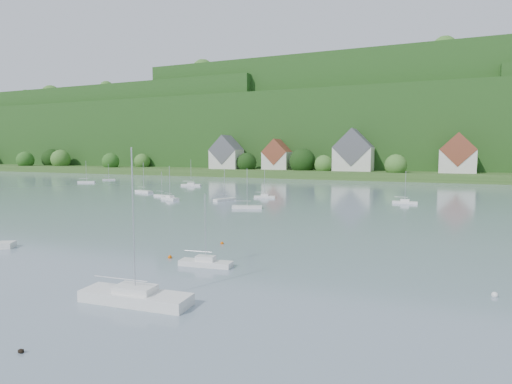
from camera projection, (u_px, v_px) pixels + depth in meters
far_shore_strip at (347, 173)px, 194.20m from camera, size 600.00×60.00×3.00m
forested_ridge at (370, 132)px, 254.86m from camera, size 620.00×181.22×69.89m
village_building_0 at (226, 155)px, 202.85m from camera, size 14.00×10.40×16.00m
village_building_1 at (277, 157)px, 195.06m from camera, size 12.00×9.36×14.00m
village_building_2 at (353, 154)px, 180.42m from camera, size 16.00×11.44×18.00m
village_building_3 at (457, 156)px, 163.16m from camera, size 13.00×10.40×15.50m
near_sailboat_3 at (206, 262)px, 41.90m from camera, size 5.47×2.10×7.20m
near_sailboat_4 at (135, 296)px, 31.63m from camera, size 8.75×3.04×11.61m
mooring_buoy_2 at (222, 244)px, 51.84m from camera, size 0.40×0.40×0.40m
mooring_buoy_3 at (170, 258)px, 44.99m from camera, size 0.43×0.43×0.43m
mooring_buoy_4 at (495, 297)px, 33.10m from camera, size 0.49×0.49×0.49m
duck_pair at (4, 354)px, 23.54m from camera, size 1.63×1.46×0.30m
far_sailboat_cluster at (363, 194)px, 108.30m from camera, size 196.23×73.70×8.71m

